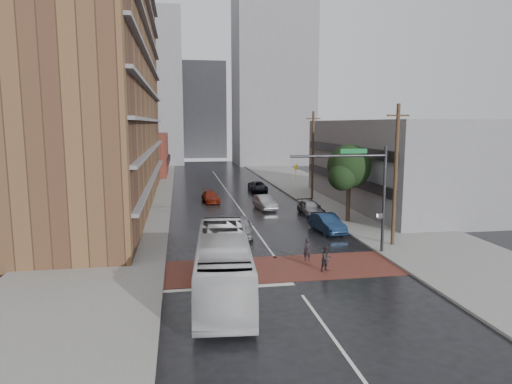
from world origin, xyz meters
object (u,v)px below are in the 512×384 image
pedestrian_b (327,259)px  car_parked_near (327,223)px  car_parked_mid (311,208)px  car_travel_b (265,202)px  suv_travel (258,187)px  car_travel_a (241,226)px  pedestrian_a (308,250)px  car_travel_c (211,197)px  car_parked_far (310,207)px  transit_bus (223,264)px

pedestrian_b → car_parked_near: (3.16, 9.43, -0.03)m
car_parked_near → car_parked_mid: size_ratio=1.01×
car_travel_b → suv_travel: (1.38, 12.20, -0.07)m
car_travel_a → car_parked_mid: (7.71, 7.11, -0.10)m
car_travel_b → car_parked_mid: bearing=-49.2°
pedestrian_a → car_travel_a: car_travel_a is taller
car_travel_c → car_parked_far: bearing=-50.6°
pedestrian_b → suv_travel: size_ratio=0.33×
pedestrian_b → car_travel_b: (0.06, 20.00, -0.06)m
car_travel_b → car_parked_far: car_parked_far is taller
pedestrian_b → car_travel_c: size_ratio=0.38×
pedestrian_b → car_travel_a: 10.14m
transit_bus → car_travel_a: (2.50, 11.92, -0.82)m
transit_bus → pedestrian_a: transit_bus is taller
pedestrian_b → car_travel_c: 25.73m
car_parked_mid → car_parked_far: (-0.07, 0.00, 0.07)m
pedestrian_a → car_travel_c: (-4.55, 23.08, -0.14)m
pedestrian_a → car_parked_far: size_ratio=0.35×
pedestrian_a → car_travel_b: 17.87m
pedestrian_b → car_parked_near: 9.95m
car_travel_b → car_parked_near: 11.02m
car_parked_near → car_parked_far: size_ratio=1.06×
pedestrian_a → car_parked_mid: size_ratio=0.33×
car_parked_near → car_parked_mid: car_parked_near is taller
transit_bus → car_parked_far: bearing=66.6°
suv_travel → pedestrian_b: bearing=-92.0°
car_travel_a → transit_bus: bearing=-96.2°
suv_travel → car_parked_near: (1.73, -22.78, 0.09)m
transit_bus → car_travel_b: size_ratio=2.61×
transit_bus → car_parked_near: bearing=56.2°
car_travel_a → car_travel_b: car_travel_a is taller
car_parked_far → transit_bus: bearing=-118.8°
pedestrian_a → pedestrian_b: bearing=-71.3°
transit_bus → car_travel_a: bearing=82.8°
transit_bus → car_travel_c: bearing=92.1°
pedestrian_a → car_travel_c: bearing=105.5°
car_travel_c → car_parked_near: car_parked_near is taller
car_travel_a → car_parked_far: (7.64, 7.11, -0.03)m
pedestrian_b → suv_travel: bearing=63.0°
car_travel_a → car_parked_far: size_ratio=1.04×
pedestrian_b → car_parked_mid: pedestrian_b is taller
transit_bus → car_travel_a: 12.21m
transit_bus → car_parked_mid: transit_bus is taller
pedestrian_b → car_travel_b: 20.00m
car_parked_far → car_parked_near: bearing=-95.9°
car_parked_near → car_travel_b: bearing=100.0°
car_travel_c → car_parked_far: (8.90, -8.73, 0.12)m
pedestrian_a → suv_travel: bearing=90.6°
transit_bus → car_travel_b: 23.45m
car_travel_c → car_travel_b: bearing=-51.5°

